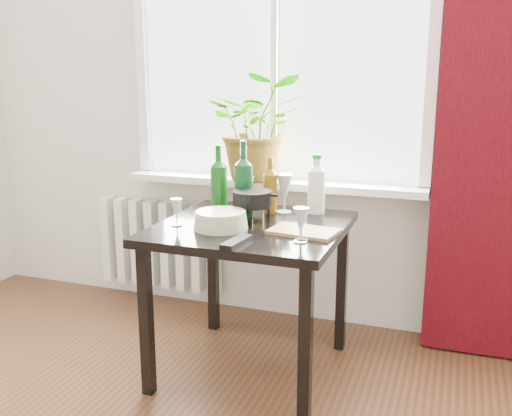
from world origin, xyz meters
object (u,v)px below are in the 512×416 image
(potted_plant, at_px, (257,127))
(fondue_pot, at_px, (252,206))
(cleaning_bottle, at_px, (316,183))
(wineglass_front_left, at_px, (177,212))
(radiator, at_px, (160,244))
(wine_bottle_right, at_px, (244,178))
(wineglass_back_left, at_px, (247,193))
(table, at_px, (252,243))
(wineglass_far_right, at_px, (302,224))
(cutting_board, at_px, (304,231))
(tv_remote, at_px, (236,242))
(wineglass_back_center, at_px, (284,193))
(bottle_amber, at_px, (270,185))
(plate_stack, at_px, (221,220))
(wineglass_front_right, at_px, (300,225))
(wine_bottle_left, at_px, (219,179))

(potted_plant, relative_size, fondue_pot, 2.72)
(cleaning_bottle, relative_size, wineglass_front_left, 2.36)
(radiator, distance_m, cleaning_bottle, 1.23)
(wine_bottle_right, distance_m, wineglass_back_left, 0.17)
(table, bearing_deg, wineglass_far_right, -33.18)
(wineglass_back_left, distance_m, cutting_board, 0.53)
(table, bearing_deg, tv_remote, -80.60)
(wineglass_back_center, height_order, wineglass_back_left, wineglass_back_center)
(potted_plant, distance_m, bottle_amber, 0.45)
(radiator, xyz_separation_m, wineglass_back_left, (0.73, -0.36, 0.45))
(plate_stack, bearing_deg, cleaning_bottle, 53.27)
(wine_bottle_right, distance_m, wineglass_front_left, 0.38)
(plate_stack, bearing_deg, wineglass_back_center, 65.71)
(plate_stack, relative_size, tv_remote, 1.30)
(wineglass_back_center, bearing_deg, wineglass_front_right, -65.76)
(potted_plant, xyz_separation_m, plate_stack, (0.07, -0.69, -0.36))
(plate_stack, relative_size, cutting_board, 0.85)
(wineglass_back_left, relative_size, plate_stack, 0.72)
(wine_bottle_left, relative_size, bottle_amber, 1.24)
(table, xyz_separation_m, wineglass_front_right, (0.29, -0.21, 0.17))
(potted_plant, height_order, wine_bottle_right, potted_plant)
(cleaning_bottle, distance_m, tv_remote, 0.68)
(cleaning_bottle, xyz_separation_m, plate_stack, (-0.33, -0.44, -0.11))
(cleaning_bottle, relative_size, wineglass_front_right, 2.01)
(wine_bottle_left, distance_m, tv_remote, 0.56)
(wine_bottle_left, bearing_deg, tv_remote, -59.06)
(wineglass_far_right, xyz_separation_m, cutting_board, (-0.02, 0.12, -0.07))
(wineglass_front_right, xyz_separation_m, plate_stack, (-0.40, 0.09, -0.04))
(wineglass_far_right, bearing_deg, plate_stack, 170.17)
(wine_bottle_right, bearing_deg, radiator, 147.10)
(wine_bottle_left, height_order, wineglass_back_center, wine_bottle_left)
(wineglass_front_right, relative_size, tv_remote, 0.79)
(wineglass_back_center, distance_m, fondue_pot, 0.23)
(radiator, relative_size, fondue_pot, 3.73)
(cleaning_bottle, bearing_deg, plate_stack, -126.73)
(plate_stack, bearing_deg, wineglass_front_left, -175.36)
(potted_plant, height_order, cleaning_bottle, potted_plant)
(radiator, distance_m, wineglass_front_left, 1.03)
(radiator, distance_m, fondue_pot, 1.09)
(radiator, relative_size, tv_remote, 4.22)
(wineglass_front_left, bearing_deg, tv_remote, -26.55)
(cleaning_bottle, relative_size, cutting_board, 1.04)
(table, xyz_separation_m, wineglass_back_center, (0.08, 0.27, 0.19))
(cleaning_bottle, height_order, cutting_board, cleaning_bottle)
(table, relative_size, cleaning_bottle, 2.80)
(potted_plant, relative_size, wine_bottle_right, 1.53)
(radiator, bearing_deg, table, -36.54)
(cleaning_bottle, bearing_deg, radiator, 163.98)
(table, xyz_separation_m, bottle_amber, (0.01, 0.25, 0.23))
(wineglass_front_right, xyz_separation_m, tv_remote, (-0.24, -0.11, -0.07))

